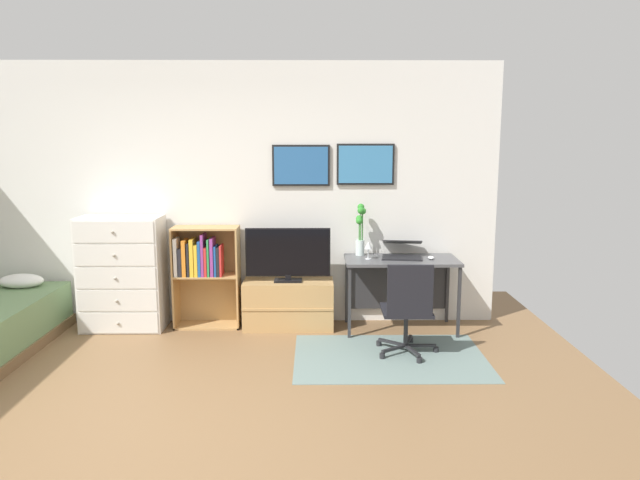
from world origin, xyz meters
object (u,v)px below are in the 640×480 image
at_px(computer_mouse, 431,258).
at_px(bookshelf, 203,267).
at_px(tv_stand, 288,304).
at_px(television, 288,255).
at_px(dresser, 123,273).
at_px(desk, 400,271).
at_px(wine_glass, 368,246).
at_px(office_chair, 408,307).
at_px(bamboo_vase, 360,229).
at_px(laptop, 402,250).

bearing_deg(computer_mouse, bookshelf, 175.98).
distance_m(tv_stand, television, 0.52).
height_order(tv_stand, television, television).
height_order(dresser, desk, dresser).
relative_size(bookshelf, wine_glass, 5.80).
relative_size(bookshelf, television, 1.22).
bearing_deg(office_chair, computer_mouse, 65.79).
relative_size(dresser, desk, 1.03).
bearing_deg(bamboo_vase, bookshelf, -178.26).
bearing_deg(laptop, office_chair, -86.30).
relative_size(office_chair, bamboo_vase, 1.62).
bearing_deg(desk, television, -179.29).
bearing_deg(wine_glass, television, 174.10).
height_order(desk, bamboo_vase, bamboo_vase).
bearing_deg(computer_mouse, laptop, 155.11).
relative_size(tv_stand, desk, 0.82).
xyz_separation_m(laptop, wine_glass, (-0.36, -0.12, 0.07)).
relative_size(desk, office_chair, 1.31).
xyz_separation_m(dresser, bamboo_vase, (2.42, 0.11, 0.44)).
bearing_deg(bookshelf, wine_glass, -5.16).
bearing_deg(bookshelf, tv_stand, -3.03).
bearing_deg(office_chair, dresser, 164.41).
relative_size(tv_stand, television, 1.07).
bearing_deg(television, bamboo_vase, 9.05).
bearing_deg(office_chair, bookshelf, 156.80).
height_order(desk, wine_glass, wine_glass).
bearing_deg(tv_stand, laptop, 0.52).
height_order(dresser, laptop, dresser).
relative_size(television, desk, 0.76).
bearing_deg(wine_glass, computer_mouse, -0.94).
xyz_separation_m(desk, office_chair, (-0.04, -0.82, -0.14)).
bearing_deg(television, desk, 0.71).
bearing_deg(wine_glass, bamboo_vase, 108.12).
xyz_separation_m(tv_stand, office_chair, (1.10, -0.83, 0.21)).
xyz_separation_m(dresser, laptop, (2.84, 0.03, 0.23)).
distance_m(dresser, bamboo_vase, 2.46).
distance_m(office_chair, computer_mouse, 0.85).
bearing_deg(desk, wine_glass, -163.86).
relative_size(television, office_chair, 1.00).
bearing_deg(bookshelf, bamboo_vase, 1.74).
xyz_separation_m(tv_stand, computer_mouse, (1.43, -0.12, 0.51)).
distance_m(television, computer_mouse, 1.44).
relative_size(dresser, office_chair, 1.35).
relative_size(dresser, computer_mouse, 11.13).
height_order(bamboo_vase, wine_glass, bamboo_vase).
relative_size(tv_stand, laptop, 1.91).
bearing_deg(office_chair, desk, 87.82).
distance_m(television, desk, 1.15).
relative_size(bookshelf, office_chair, 1.21).
xyz_separation_m(television, bamboo_vase, (0.74, 0.12, 0.25)).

